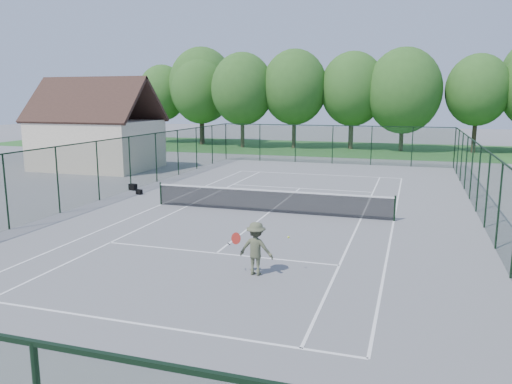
% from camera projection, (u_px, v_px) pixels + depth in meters
% --- Properties ---
extents(ground, '(140.00, 140.00, 0.00)m').
position_uv_depth(ground, '(269.00, 212.00, 22.71)').
color(ground, gray).
rests_on(ground, ground).
extents(grass_far, '(80.00, 16.00, 0.01)m').
position_uv_depth(grass_far, '(351.00, 149.00, 50.81)').
color(grass_far, '#306C2A').
rests_on(grass_far, ground).
extents(court_lines, '(11.05, 23.85, 0.01)m').
position_uv_depth(court_lines, '(269.00, 212.00, 22.71)').
color(court_lines, white).
rests_on(court_lines, ground).
extents(tennis_net, '(11.08, 0.08, 1.10)m').
position_uv_depth(tennis_net, '(269.00, 200.00, 22.60)').
color(tennis_net, black).
rests_on(tennis_net, ground).
extents(fence_enclosure, '(18.05, 36.05, 3.02)m').
position_uv_depth(fence_enclosure, '(269.00, 178.00, 22.42)').
color(fence_enclosure, '#17371E').
rests_on(fence_enclosure, ground).
extents(utility_building, '(8.60, 6.27, 6.63)m').
position_uv_depth(utility_building, '(96.00, 126.00, 36.24)').
color(utility_building, beige).
rests_on(utility_building, ground).
extents(tree_line_far, '(39.40, 6.40, 9.70)m').
position_uv_depth(tree_line_far, '(353.00, 89.00, 49.70)').
color(tree_line_far, '#3D2F20').
rests_on(tree_line_far, ground).
extents(sports_bag_a, '(0.50, 0.37, 0.36)m').
position_uv_depth(sports_bag_a, '(133.00, 187.00, 28.12)').
color(sports_bag_a, black).
rests_on(sports_bag_a, ground).
extents(sports_bag_b, '(0.39, 0.30, 0.26)m').
position_uv_depth(sports_bag_b, '(139.00, 192.00, 26.90)').
color(sports_bag_b, black).
rests_on(sports_bag_b, ground).
extents(tennis_player, '(1.77, 0.80, 1.58)m').
position_uv_depth(tennis_player, '(256.00, 248.00, 14.58)').
color(tennis_player, '#53583D').
rests_on(tennis_player, ground).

